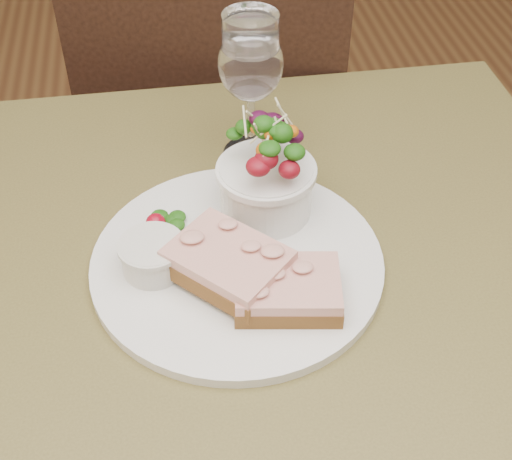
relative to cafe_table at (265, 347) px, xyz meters
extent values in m
cube|color=#4E4621|center=(0.00, 0.00, 0.08)|extent=(0.80, 0.80, 0.04)
cylinder|color=black|center=(-0.34, 0.34, -0.29)|extent=(0.05, 0.05, 0.71)
cylinder|color=black|center=(0.34, 0.34, -0.29)|extent=(0.05, 0.05, 0.71)
cube|color=black|center=(0.02, 0.65, -0.20)|extent=(0.50, 0.50, 0.04)
cube|color=black|center=(-0.01, 0.46, 0.03)|extent=(0.42, 0.12, 0.45)
cube|color=black|center=(0.02, 0.65, -0.42)|extent=(0.42, 0.42, 0.45)
cylinder|color=white|center=(-0.03, 0.03, 0.11)|extent=(0.31, 0.31, 0.01)
cube|color=#502F15|center=(0.02, -0.03, 0.12)|extent=(0.11, 0.09, 0.02)
cube|color=#F5E8BA|center=(0.02, -0.03, 0.14)|extent=(0.11, 0.09, 0.01)
cube|color=#502F15|center=(-0.04, 0.01, 0.13)|extent=(0.14, 0.14, 0.02)
cube|color=#F5E8BA|center=(-0.04, 0.01, 0.15)|extent=(0.14, 0.14, 0.01)
cylinder|color=silver|center=(-0.11, 0.03, 0.13)|extent=(0.06, 0.06, 0.04)
cylinder|color=olive|center=(-0.11, 0.03, 0.15)|extent=(0.06, 0.06, 0.01)
cylinder|color=white|center=(0.02, 0.10, 0.14)|extent=(0.10, 0.10, 0.06)
ellipsoid|color=#143C0A|center=(0.02, 0.10, 0.20)|extent=(0.09, 0.09, 0.06)
ellipsoid|color=#143C0A|center=(-0.09, 0.10, 0.12)|extent=(0.04, 0.04, 0.01)
sphere|color=maroon|center=(-0.11, 0.09, 0.12)|extent=(0.02, 0.02, 0.02)
cylinder|color=white|center=(0.02, 0.23, 0.10)|extent=(0.07, 0.07, 0.00)
cylinder|color=white|center=(0.02, 0.23, 0.15)|extent=(0.01, 0.01, 0.09)
ellipsoid|color=white|center=(0.02, 0.23, 0.23)|extent=(0.08, 0.08, 0.09)
camera|label=1|loc=(-0.09, -0.49, 0.65)|focal=50.00mm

